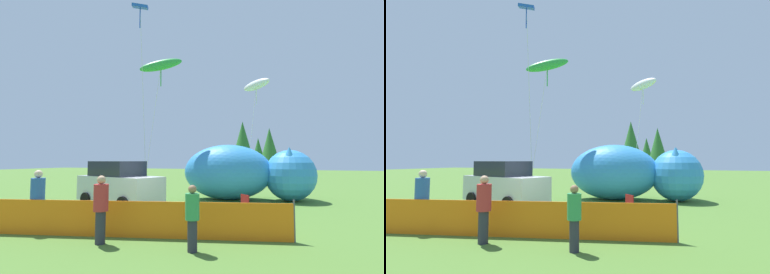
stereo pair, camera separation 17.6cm
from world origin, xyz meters
TOP-DOWN VIEW (x-y plane):
  - ground_plane at (0.00, 0.00)m, footprint 120.00×120.00m
  - parked_car at (-2.01, 1.36)m, footprint 4.51×2.89m
  - folding_chair at (4.15, 0.31)m, footprint 0.78×0.78m
  - inflatable_cat at (3.04, 5.87)m, footprint 7.27×3.85m
  - safety_fence at (1.21, -3.22)m, footprint 9.14×2.29m
  - spectator_in_blue_shirt at (1.01, -3.99)m, footprint 0.38×0.38m
  - spectator_in_green_shirt at (3.50, -3.82)m, footprint 0.34×0.34m
  - spectator_in_black_shirt at (-1.52, -3.67)m, footprint 0.41×0.41m
  - kite_green_fish at (-1.87, 5.34)m, footprint 2.64×2.93m
  - kite_blue_box at (-2.65, 4.15)m, footprint 1.20×1.22m
  - kite_white_ghost at (3.28, 9.13)m, footprint 2.34×2.78m
  - horizon_tree_east at (-3.35, 39.85)m, footprint 3.67×3.67m
  - horizon_tree_west at (2.03, 30.01)m, footprint 2.70×2.70m
  - horizon_tree_mid at (-0.25, 35.92)m, footprint 2.34×2.34m

SIDE VIEW (x-z plane):
  - ground_plane at x=0.00m, z-range 0.00..0.00m
  - safety_fence at x=1.21m, z-range -0.05..1.06m
  - folding_chair at x=4.15m, z-range 0.07..1.00m
  - spectator_in_green_shirt at x=3.50m, z-range 0.07..1.64m
  - spectator_in_blue_shirt at x=1.01m, z-range 0.08..1.84m
  - spectator_in_black_shirt at x=-1.52m, z-range 0.09..1.95m
  - parked_car at x=-2.01m, z-range -0.02..2.10m
  - inflatable_cat at x=3.04m, z-range -0.12..2.91m
  - horizon_tree_mid at x=-0.25m, z-range 0.64..6.22m
  - horizon_tree_west at x=2.03m, z-range 0.73..7.18m
  - horizon_tree_east at x=-3.35m, z-range 1.00..9.76m
  - kite_white_ghost at x=3.28m, z-range 3.35..10.90m
  - kite_green_fish at x=-1.87m, z-range 3.61..12.16m
  - kite_blue_box at x=-2.65m, z-range 5.16..16.57m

